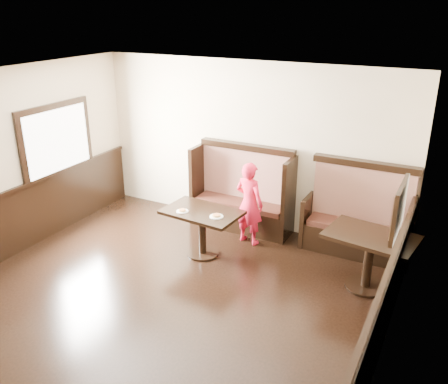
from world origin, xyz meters
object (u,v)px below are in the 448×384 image
Objects in this scene: booth_main at (243,198)px; table_neighbor at (370,249)px; child at (249,203)px; booth_neighbor at (358,223)px; table_main at (202,221)px.

table_neighbor is (2.31, -0.96, 0.07)m from booth_main.
child is (0.33, -0.48, 0.15)m from booth_main.
table_neighbor is 2.04m from child.
booth_neighbor is (1.95, -0.00, -0.05)m from booth_main.
child is at bearing 174.86° from table_neighbor.
booth_neighbor is at bearing 34.08° from table_main.
booth_main is 1.95m from booth_neighbor.
booth_neighbor is at bearing 119.19° from table_neighbor.
booth_main is 1.06× the size of booth_neighbor.
booth_main is 2.50m from table_neighbor.
table_neighbor is at bearing 9.68° from table_main.
table_main is 2.45m from table_neighbor.
table_neighbor is at bearing 177.24° from child.
table_main is at bearing 67.39° from child.
table_neighbor is at bearing -22.55° from booth_main.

